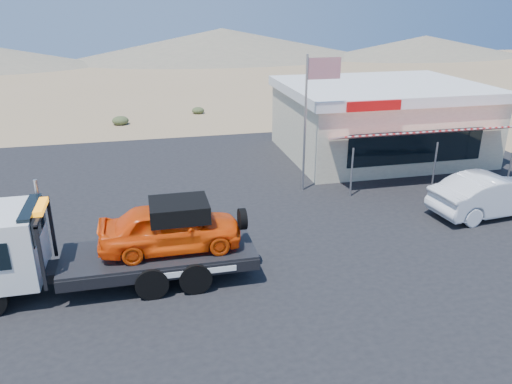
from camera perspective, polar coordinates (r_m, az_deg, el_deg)
ground at (r=17.80m, az=-4.64°, el=-6.11°), size 120.00×120.00×0.00m
asphalt_lot at (r=20.79m, az=-0.45°, el=-1.82°), size 32.00×24.00×0.02m
tow_truck at (r=15.45m, az=-16.87°, el=-5.29°), size 8.31×2.46×2.78m
white_sedan at (r=22.01m, az=25.38°, el=-0.27°), size 5.22×2.28×1.67m
jerky_store at (r=28.39m, az=13.93°, el=8.09°), size 10.40×9.97×3.90m
flagpole at (r=21.83m, az=6.28°, el=9.51°), size 1.55×0.10×6.00m
distant_hills at (r=71.49m, az=-19.84°, el=15.04°), size 126.00×48.00×4.20m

